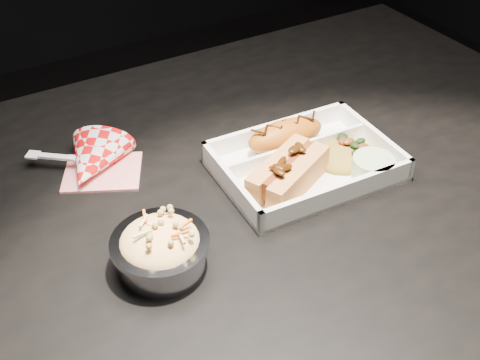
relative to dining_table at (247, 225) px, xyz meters
name	(u,v)px	position (x,y,z in m)	size (l,w,h in m)	color
dining_table	(247,225)	(0.00, 0.00, 0.00)	(1.20, 0.80, 0.75)	black
food_tray	(304,165)	(0.08, -0.03, 0.10)	(0.26, 0.19, 0.04)	white
fried_pastry	(286,135)	(0.08, 0.03, 0.12)	(0.13, 0.05, 0.05)	#B65B12
hotdog	(288,172)	(0.03, -0.05, 0.12)	(0.14, 0.11, 0.06)	#D58C48
fried_rice_mound	(347,150)	(0.15, -0.04, 0.11)	(0.10, 0.08, 0.03)	#A98931
cupcake_liner	(373,167)	(0.15, -0.09, 0.11)	(0.06, 0.06, 0.03)	#ACC998
foil_coleslaw_cup	(160,247)	(-0.18, -0.09, 0.12)	(0.12, 0.12, 0.07)	silver
napkin_fork	(92,162)	(-0.19, 0.13, 0.11)	(0.16, 0.15, 0.10)	red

